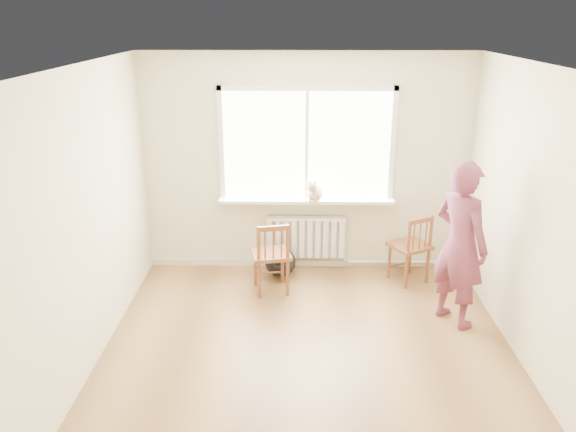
{
  "coord_description": "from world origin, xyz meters",
  "views": [
    {
      "loc": [
        -0.13,
        -4.42,
        3.11
      ],
      "look_at": [
        -0.21,
        1.2,
        1.06
      ],
      "focal_mm": 35.0,
      "sensor_mm": 36.0,
      "label": 1
    }
  ],
  "objects_px": {
    "backpack": "(280,262)",
    "person": "(460,245)",
    "chair_left": "(272,257)",
    "chair_right": "(412,249)",
    "cat": "(315,191)"
  },
  "relations": [
    {
      "from": "chair_right",
      "to": "backpack",
      "type": "relative_size",
      "value": 2.26
    },
    {
      "from": "person",
      "to": "backpack",
      "type": "xyz_separation_m",
      "value": [
        -1.87,
        1.05,
        -0.69
      ]
    },
    {
      "from": "chair_left",
      "to": "backpack",
      "type": "height_order",
      "value": "chair_left"
    },
    {
      "from": "chair_left",
      "to": "backpack",
      "type": "bearing_deg",
      "value": -113.45
    },
    {
      "from": "chair_right",
      "to": "cat",
      "type": "distance_m",
      "value": 1.36
    },
    {
      "from": "chair_right",
      "to": "person",
      "type": "bearing_deg",
      "value": 78.32
    },
    {
      "from": "backpack",
      "to": "person",
      "type": "bearing_deg",
      "value": -29.39
    },
    {
      "from": "chair_right",
      "to": "backpack",
      "type": "bearing_deg",
      "value": -33.48
    },
    {
      "from": "chair_left",
      "to": "cat",
      "type": "distance_m",
      "value": 0.98
    },
    {
      "from": "chair_left",
      "to": "cat",
      "type": "xyz_separation_m",
      "value": [
        0.5,
        0.55,
        0.63
      ]
    },
    {
      "from": "chair_left",
      "to": "chair_right",
      "type": "bearing_deg",
      "value": 177.81
    },
    {
      "from": "chair_right",
      "to": "chair_left",
      "type": "bearing_deg",
      "value": -18.65
    },
    {
      "from": "person",
      "to": "cat",
      "type": "xyz_separation_m",
      "value": [
        -1.45,
        1.18,
        0.19
      ]
    },
    {
      "from": "cat",
      "to": "backpack",
      "type": "bearing_deg",
      "value": -147.83
    },
    {
      "from": "person",
      "to": "cat",
      "type": "relative_size",
      "value": 3.97
    }
  ]
}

